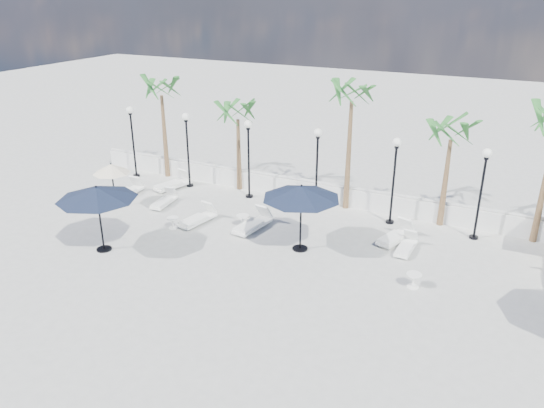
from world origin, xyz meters
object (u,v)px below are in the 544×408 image
at_px(lounger_2, 164,201).
at_px(lounger_4, 253,224).
at_px(lounger_3, 198,218).
at_px(lounger_7, 396,236).
at_px(parasol_navy_left, 97,194).
at_px(lounger_0, 173,184).
at_px(lounger_5, 406,246).
at_px(parasol_navy_mid, 301,193).
at_px(lounger_1, 127,191).
at_px(parasol_cream_small, 111,169).

height_order(lounger_2, lounger_4, lounger_4).
bearing_deg(lounger_3, lounger_4, 21.46).
height_order(lounger_7, parasol_navy_left, parasol_navy_left).
height_order(lounger_0, lounger_2, lounger_0).
relative_size(lounger_3, parasol_navy_left, 0.66).
height_order(lounger_5, parasol_navy_mid, parasol_navy_mid).
distance_m(lounger_0, lounger_1, 2.34).
height_order(lounger_0, lounger_5, lounger_0).
xyz_separation_m(lounger_7, parasol_navy_mid, (-3.21, -2.35, 2.15)).
relative_size(lounger_0, lounger_1, 1.09).
xyz_separation_m(lounger_0, lounger_2, (0.96, -2.04, -0.04)).
height_order(lounger_1, lounger_7, same).
height_order(lounger_5, parasol_navy_left, parasol_navy_left).
bearing_deg(lounger_5, lounger_1, -177.78).
bearing_deg(parasol_navy_mid, lounger_2, 169.88).
bearing_deg(parasol_navy_mid, lounger_3, 176.41).
distance_m(lounger_7, parasol_navy_left, 11.86).
xyz_separation_m(lounger_4, lounger_7, (5.75, 1.54, -0.01)).
xyz_separation_m(lounger_1, lounger_5, (13.74, 0.12, -0.04)).
xyz_separation_m(lounger_2, lounger_5, (11.37, 0.31, -0.01)).
distance_m(lounger_1, lounger_5, 13.74).
xyz_separation_m(lounger_1, lounger_4, (7.41, -0.72, 0.01)).
relative_size(lounger_1, lounger_5, 1.19).
relative_size(lounger_0, lounger_5, 1.29).
distance_m(lounger_0, parasol_navy_left, 7.34).
distance_m(parasol_navy_left, parasol_cream_small, 4.65).
xyz_separation_m(lounger_2, parasol_navy_mid, (7.58, -1.35, 2.18)).
xyz_separation_m(lounger_4, parasol_navy_mid, (2.54, -0.82, 2.14)).
relative_size(lounger_1, lounger_2, 1.11).
bearing_deg(lounger_1, parasol_navy_mid, -10.74).
distance_m(lounger_2, lounger_5, 11.37).
height_order(lounger_3, lounger_4, lounger_4).
bearing_deg(lounger_7, lounger_1, -158.64).
distance_m(lounger_1, lounger_3, 5.11).
bearing_deg(lounger_4, parasol_cream_small, -167.11).
bearing_deg(lounger_0, lounger_2, -48.21).
bearing_deg(lounger_2, lounger_0, 108.34).
bearing_deg(parasol_navy_left, lounger_2, 97.83).
relative_size(lounger_4, lounger_7, 1.05).
bearing_deg(lounger_3, lounger_0, 148.80).
bearing_deg(lounger_1, lounger_3, -15.84).
bearing_deg(parasol_navy_left, lounger_7, 29.77).
xyz_separation_m(lounger_1, lounger_2, (2.37, -0.19, -0.03)).
bearing_deg(lounger_7, lounger_4, -147.23).
height_order(lounger_0, parasol_cream_small, parasol_cream_small).
distance_m(parasol_navy_mid, parasol_cream_small, 9.65).
relative_size(lounger_2, lounger_5, 1.07).
relative_size(parasol_navy_left, parasol_navy_mid, 1.00).
distance_m(lounger_4, parasol_navy_left, 6.46).
bearing_deg(lounger_4, lounger_2, -177.35).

